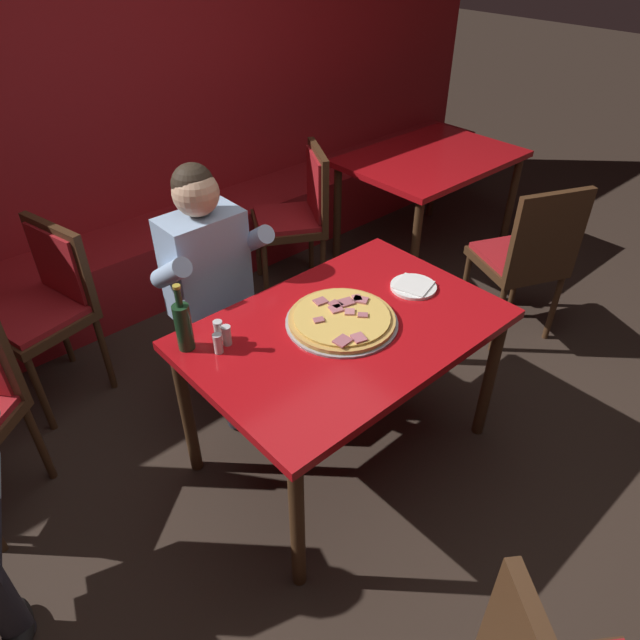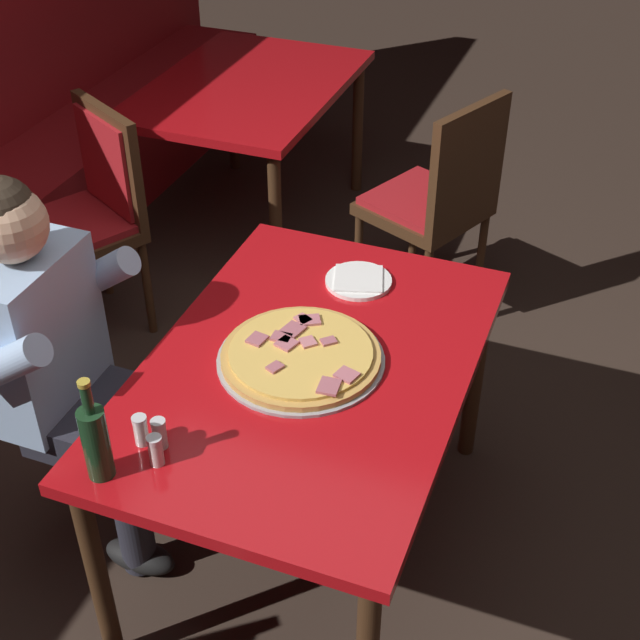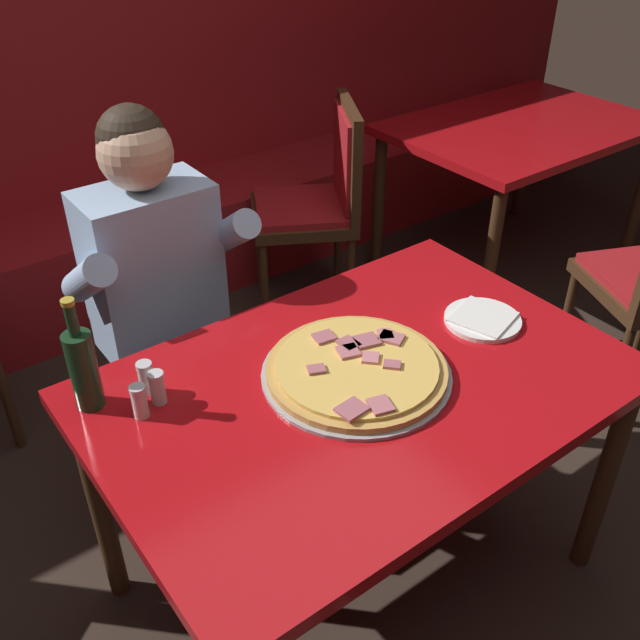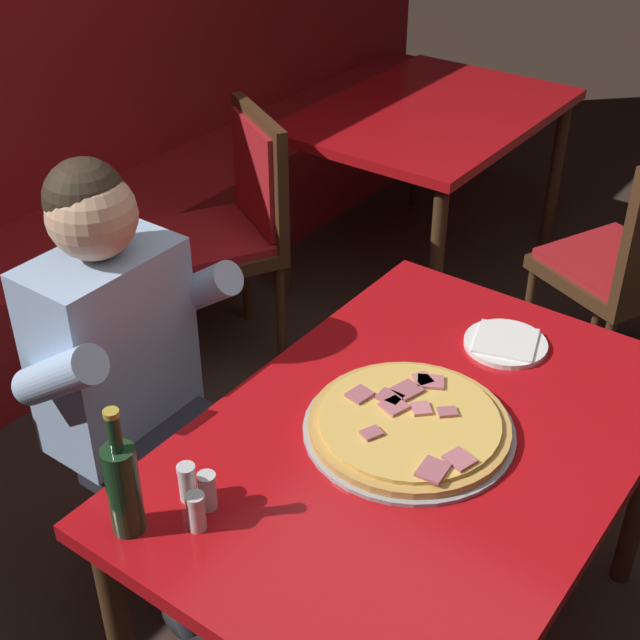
% 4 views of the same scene
% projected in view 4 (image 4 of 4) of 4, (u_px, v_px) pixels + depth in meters
% --- Properties ---
extents(main_dining_table, '(1.31, 0.88, 0.76)m').
position_uv_depth(main_dining_table, '(416.00, 463.00, 2.01)').
color(main_dining_table, '#422816').
rests_on(main_dining_table, ground_plane).
extents(pizza, '(0.47, 0.47, 0.05)m').
position_uv_depth(pizza, '(410.00, 424.00, 1.97)').
color(pizza, '#9E9EA3').
rests_on(pizza, main_dining_table).
extents(plate_white_paper, '(0.21, 0.21, 0.02)m').
position_uv_depth(plate_white_paper, '(504.00, 343.00, 2.25)').
color(plate_white_paper, white).
rests_on(plate_white_paper, main_dining_table).
extents(beer_bottle, '(0.07, 0.07, 0.29)m').
position_uv_depth(beer_bottle, '(123.00, 486.00, 1.68)').
color(beer_bottle, '#19381E').
rests_on(beer_bottle, main_dining_table).
extents(shaker_oregano, '(0.04, 0.04, 0.09)m').
position_uv_depth(shaker_oregano, '(196.00, 513.00, 1.72)').
color(shaker_oregano, silver).
rests_on(shaker_oregano, main_dining_table).
extents(shaker_red_pepper_flakes, '(0.04, 0.04, 0.09)m').
position_uv_depth(shaker_red_pepper_flakes, '(187.00, 484.00, 1.78)').
color(shaker_red_pepper_flakes, silver).
rests_on(shaker_red_pepper_flakes, main_dining_table).
extents(shaker_parmesan, '(0.04, 0.04, 0.09)m').
position_uv_depth(shaker_parmesan, '(208.00, 493.00, 1.76)').
color(shaker_parmesan, silver).
rests_on(shaker_parmesan, main_dining_table).
extents(diner_seated_blue_shirt, '(0.53, 0.53, 1.27)m').
position_uv_depth(diner_seated_blue_shirt, '(140.00, 383.00, 2.20)').
color(diner_seated_blue_shirt, black).
rests_on(diner_seated_blue_shirt, ground_plane).
extents(dining_chair_side_aisle, '(0.60, 0.60, 0.96)m').
position_uv_depth(dining_chair_side_aisle, '(231.00, 221.00, 3.25)').
color(dining_chair_side_aisle, '#422816').
rests_on(dining_chair_side_aisle, ground_plane).
extents(dining_chair_near_right, '(0.58, 0.58, 0.99)m').
position_uv_depth(dining_chair_near_right, '(637.00, 257.00, 3.01)').
color(dining_chair_near_right, '#422816').
rests_on(dining_chair_near_right, ground_plane).
extents(background_dining_table, '(1.21, 0.85, 0.76)m').
position_uv_depth(background_dining_table, '(431.00, 129.00, 3.73)').
color(background_dining_table, '#422816').
rests_on(background_dining_table, ground_plane).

